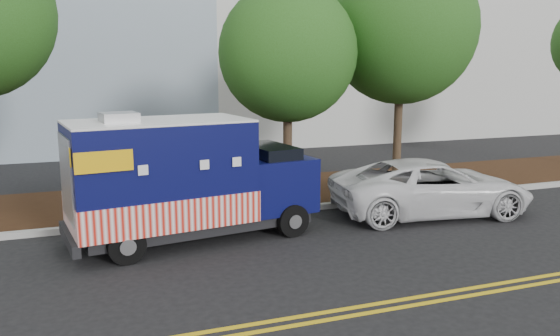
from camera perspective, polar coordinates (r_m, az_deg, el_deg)
name	(u,v)px	position (r m, az deg, el deg)	size (l,w,h in m)	color
ground	(257,232)	(12.91, -2.38, -6.68)	(120.00, 120.00, 0.00)	black
curb	(241,214)	(14.17, -4.09, -4.80)	(120.00, 0.18, 0.15)	#9E9E99
mulch_strip	(222,196)	(16.14, -6.13, -2.92)	(120.00, 4.00, 0.15)	black
centerline_near	(341,310)	(9.03, 6.43, -14.50)	(120.00, 0.10, 0.01)	gold
centerline_far	(349,316)	(8.83, 7.17, -15.12)	(120.00, 0.10, 0.01)	gold
tree_b	(288,53)	(15.54, 0.82, 11.90)	(3.87, 3.87, 6.13)	#38281C
tree_c	(402,29)	(17.62, 12.60, 13.97)	(4.60, 4.60, 7.25)	#38281C
sign_post	(186,170)	(14.22, -9.77, -0.22)	(0.06, 0.06, 2.40)	#473828
food_truck	(182,183)	(12.17, -10.20, -1.51)	(5.74, 2.81, 2.90)	black
white_car	(431,187)	(14.78, 15.53, -1.94)	(2.40, 5.20, 1.44)	silver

